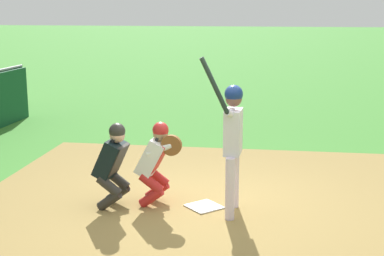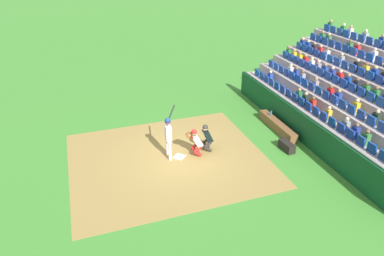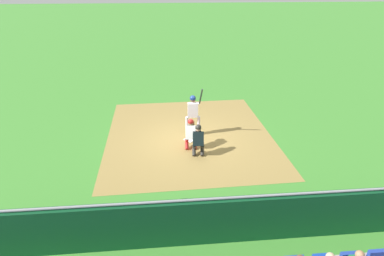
{
  "view_description": "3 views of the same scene",
  "coord_description": "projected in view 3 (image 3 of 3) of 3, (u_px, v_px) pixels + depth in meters",
  "views": [
    {
      "loc": [
        7.68,
        1.15,
        2.88
      ],
      "look_at": [
        -0.21,
        -0.22,
        1.15
      ],
      "focal_mm": 52.14,
      "sensor_mm": 36.0,
      "label": 1
    },
    {
      "loc": [
        -12.28,
        3.35,
        8.02
      ],
      "look_at": [
        -0.07,
        -0.55,
        1.36
      ],
      "focal_mm": 32.63,
      "sensor_mm": 36.0,
      "label": 2
    },
    {
      "loc": [
        -1.04,
        -12.06,
        6.32
      ],
      "look_at": [
        0.03,
        -0.55,
        0.81
      ],
      "focal_mm": 29.72,
      "sensor_mm": 36.0,
      "label": 3
    }
  ],
  "objects": [
    {
      "name": "dugout_bench",
      "position": [
        240.0,
        218.0,
        8.9
      ],
      "size": [
        3.01,
        0.4,
        0.44
      ],
      "primitive_type": "cube",
      "color": "brown",
      "rests_on": "ground_plane"
    },
    {
      "name": "equipment_duffel_bag",
      "position": [
        174.0,
        209.0,
        9.28
      ],
      "size": [
        0.87,
        0.41,
        0.39
      ],
      "primitive_type": "cube",
      "rotation": [
        0.0,
        0.0,
        0.07
      ],
      "color": "black",
      "rests_on": "ground_plane"
    },
    {
      "name": "batter_at_plate",
      "position": [
        193.0,
        111.0,
        13.54
      ],
      "size": [
        0.7,
        0.56,
        2.26
      ],
      "color": "silver",
      "rests_on": "ground_plane"
    },
    {
      "name": "home_plate_marker",
      "position": [
        190.0,
        139.0,
        13.64
      ],
      "size": [
        0.62,
        0.62,
        0.02
      ],
      "primitive_type": "cube",
      "rotation": [
        0.0,
        0.0,
        0.79
      ],
      "color": "white",
      "rests_on": "infield_dirt_patch"
    },
    {
      "name": "dugout_wall",
      "position": [
        210.0,
        221.0,
        8.13
      ],
      "size": [
        12.15,
        0.24,
        1.41
      ],
      "color": "#0E4323",
      "rests_on": "ground_plane"
    },
    {
      "name": "water_bottle_on_bench",
      "position": [
        269.0,
        208.0,
        8.76
      ],
      "size": [
        0.07,
        0.07,
        0.25
      ],
      "primitive_type": "cylinder",
      "color": "#297ACD",
      "rests_on": "dugout_bench"
    },
    {
      "name": "ground_plane",
      "position": [
        190.0,
        140.0,
        13.65
      ],
      "size": [
        160.0,
        160.0,
        0.0
      ],
      "primitive_type": "plane",
      "color": "#3F8730"
    },
    {
      "name": "home_plate_umpire",
      "position": [
        198.0,
        139.0,
        12.19
      ],
      "size": [
        0.49,
        0.5,
        1.28
      ],
      "color": "#2C2925",
      "rests_on": "ground_plane"
    },
    {
      "name": "catcher_crouching",
      "position": [
        191.0,
        132.0,
        12.69
      ],
      "size": [
        0.48,
        0.71,
        1.27
      ],
      "color": "red",
      "rests_on": "ground_plane"
    },
    {
      "name": "infield_dirt_patch",
      "position": [
        189.0,
        134.0,
        14.1
      ],
      "size": [
        7.31,
        8.26,
        0.01
      ],
      "primitive_type": "cube",
      "rotation": [
        0.0,
        0.0,
        0.02
      ],
      "color": "olive",
      "rests_on": "ground_plane"
    }
  ]
}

